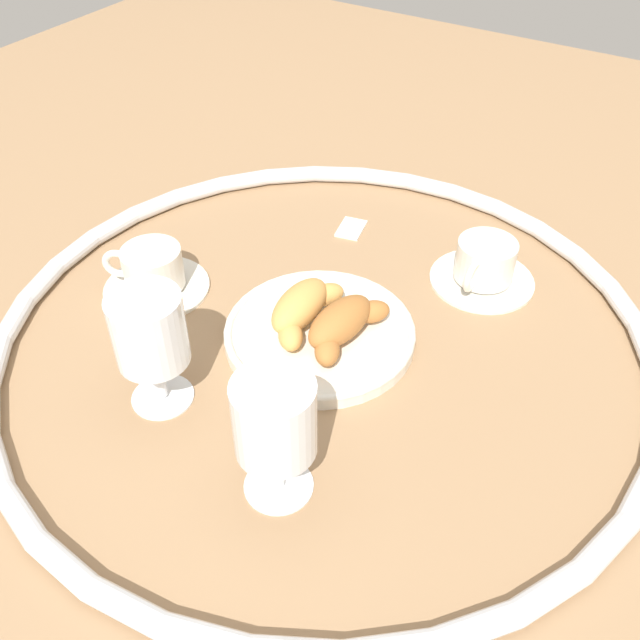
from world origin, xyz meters
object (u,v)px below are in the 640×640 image
object	(u,v)px
pastry_plate	(320,332)
croissant_large	(302,308)
sugar_packet	(351,227)
juice_glass_left	(149,333)
coffee_cup_far	(153,273)
coffee_cup_near	(484,266)
croissant_small	(343,323)
juice_glass_right	(275,423)

from	to	relation	value
pastry_plate	croissant_large	xyz separation A→B (m)	(0.00, -0.02, 0.03)
sugar_packet	juice_glass_left	bearing A→B (deg)	-13.68
pastry_plate	sugar_packet	bearing A→B (deg)	-159.23
sugar_packet	coffee_cup_far	bearing A→B (deg)	-42.13
juice_glass_left	sugar_packet	xyz separation A→B (m)	(-0.39, 0.01, -0.09)
coffee_cup_near	juice_glass_left	bearing A→B (deg)	-30.18
pastry_plate	coffee_cup_far	size ratio (longest dim) A/B	1.67
pastry_plate	sugar_packet	world-z (taller)	pastry_plate
croissant_small	juice_glass_left	size ratio (longest dim) A/B	0.97
juice_glass_left	juice_glass_right	bearing A→B (deg)	80.25
croissant_large	coffee_cup_near	bearing A→B (deg)	144.65
croissant_large	juice_glass_right	bearing A→B (deg)	26.92
croissant_large	sugar_packet	world-z (taller)	croissant_large
coffee_cup_far	juice_glass_right	distance (m)	0.36
pastry_plate	juice_glass_left	bearing A→B (deg)	-29.47
coffee_cup_near	sugar_packet	distance (m)	0.21
coffee_cup_near	coffee_cup_far	world-z (taller)	same
croissant_large	croissant_small	world-z (taller)	same
coffee_cup_near	coffee_cup_far	xyz separation A→B (m)	(0.24, -0.35, 0.00)
croissant_large	coffee_cup_far	size ratio (longest dim) A/B	1.01
juice_glass_right	croissant_large	bearing A→B (deg)	-153.08
croissant_large	juice_glass_right	distance (m)	0.23
coffee_cup_far	sugar_packet	distance (m)	0.29
croissant_large	croissant_small	xyz separation A→B (m)	(-0.00, 0.05, 0.00)
croissant_large	croissant_small	bearing A→B (deg)	92.48
pastry_plate	croissant_large	bearing A→B (deg)	-86.90
croissant_large	sugar_packet	bearing A→B (deg)	-165.00
croissant_large	juice_glass_right	xyz separation A→B (m)	(0.20, 0.10, 0.05)
coffee_cup_far	juice_glass_left	size ratio (longest dim) A/B	0.97
croissant_small	coffee_cup_near	size ratio (longest dim) A/B	1.00
coffee_cup_near	juice_glass_right	size ratio (longest dim) A/B	0.97
juice_glass_left	pastry_plate	bearing A→B (deg)	150.53
croissant_small	sugar_packet	bearing A→B (deg)	-152.52
juice_glass_right	coffee_cup_near	bearing A→B (deg)	173.66
coffee_cup_near	juice_glass_left	xyz separation A→B (m)	(0.38, -0.22, 0.07)
coffee_cup_far	juice_glass_left	world-z (taller)	juice_glass_left
juice_glass_right	juice_glass_left	bearing A→B (deg)	-99.75
coffee_cup_near	coffee_cup_far	distance (m)	0.42
croissant_small	juice_glass_right	size ratio (longest dim) A/B	0.97
croissant_large	coffee_cup_far	bearing A→B (deg)	-81.94
sugar_packet	juice_glass_right	bearing A→B (deg)	9.02
juice_glass_right	coffee_cup_far	bearing A→B (deg)	-118.90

